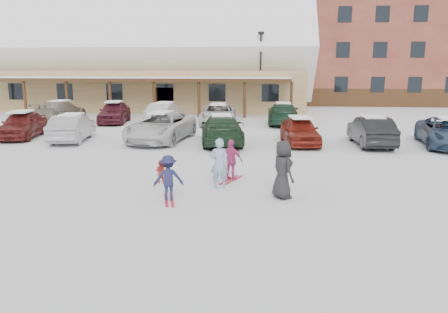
# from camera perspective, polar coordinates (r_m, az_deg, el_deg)

# --- Properties ---
(ground) EXTENTS (160.00, 160.00, 0.00)m
(ground) POSITION_cam_1_polar(r_m,az_deg,el_deg) (14.07, -1.61, -4.80)
(ground) COLOR white
(ground) RESTS_ON ground
(day_lodge) EXTENTS (29.12, 12.50, 10.38)m
(day_lodge) POSITION_cam_1_polar(r_m,az_deg,el_deg) (42.70, -9.17, 11.55)
(day_lodge) COLOR tan
(day_lodge) RESTS_ON ground
(alpine_hotel) EXTENTS (31.48, 14.01, 21.48)m
(alpine_hotel) POSITION_cam_1_polar(r_m,az_deg,el_deg) (53.10, 20.02, 16.10)
(alpine_hotel) COLOR maroon
(alpine_hotel) RESTS_ON ground
(lamp_post) EXTENTS (0.50, 0.25, 6.73)m
(lamp_post) POSITION_cam_1_polar(r_m,az_deg,el_deg) (37.00, 4.79, 11.38)
(lamp_post) COLOR black
(lamp_post) RESTS_ON ground
(conifer_2) EXTENTS (5.28, 5.28, 12.24)m
(conifer_2) POSITION_cam_1_polar(r_m,az_deg,el_deg) (63.87, -24.94, 13.26)
(conifer_2) COLOR black
(conifer_2) RESTS_ON ground
(conifer_3) EXTENTS (3.96, 3.96, 9.18)m
(conifer_3) POSITION_cam_1_polar(r_m,az_deg,el_deg) (57.55, 10.06, 12.71)
(conifer_3) COLOR black
(conifer_3) RESTS_ON ground
(adult_skier) EXTENTS (0.65, 0.46, 1.68)m
(adult_skier) POSITION_cam_1_polar(r_m,az_deg,el_deg) (14.46, -0.63, -0.90)
(adult_skier) COLOR #89A3C0
(adult_skier) RESTS_ON ground
(toddler_red) EXTENTS (0.43, 0.35, 0.81)m
(toddler_red) POSITION_cam_1_polar(r_m,az_deg,el_deg) (15.33, -8.29, -1.95)
(toddler_red) COLOR #AC2923
(toddler_red) RESTS_ON ground
(child_navy) EXTENTS (1.01, 0.73, 1.40)m
(child_navy) POSITION_cam_1_polar(r_m,az_deg,el_deg) (13.24, -7.27, -2.81)
(child_navy) COLOR #1D1F45
(child_navy) RESTS_ON ground
(skis_child_navy) EXTENTS (0.55, 1.40, 0.03)m
(skis_child_navy) POSITION_cam_1_polar(r_m,az_deg,el_deg) (13.43, -7.20, -5.64)
(skis_child_navy) COLOR red
(skis_child_navy) RESTS_ON ground
(child_magenta) EXTENTS (0.94, 0.66, 1.48)m
(child_magenta) POSITION_cam_1_polar(r_m,az_deg,el_deg) (15.44, 0.97, -0.47)
(child_magenta) COLOR #C33878
(child_magenta) RESTS_ON ground
(skis_child_magenta) EXTENTS (0.71, 1.37, 0.03)m
(skis_child_magenta) POSITION_cam_1_polar(r_m,az_deg,el_deg) (15.61, 0.96, -3.06)
(skis_child_magenta) COLOR red
(skis_child_magenta) RESTS_ON ground
(bystander_dark) EXTENTS (0.94, 1.05, 1.80)m
(bystander_dark) POSITION_cam_1_polar(r_m,az_deg,el_deg) (13.45, 7.67, -1.70)
(bystander_dark) COLOR black
(bystander_dark) RESTS_ON ground
(parked_car_0) EXTENTS (2.51, 4.65, 1.50)m
(parked_car_0) POSITION_cam_1_polar(r_m,az_deg,el_deg) (27.16, -24.87, 3.80)
(parked_car_0) COLOR maroon
(parked_car_0) RESTS_ON ground
(parked_car_1) EXTENTS (2.18, 4.57, 1.45)m
(parked_car_1) POSITION_cam_1_polar(r_m,az_deg,el_deg) (24.97, -19.23, 3.56)
(parked_car_1) COLOR #99999D
(parked_car_1) RESTS_ON ground
(parked_car_2) EXTENTS (3.27, 5.91, 1.57)m
(parked_car_2) POSITION_cam_1_polar(r_m,az_deg,el_deg) (23.83, -8.23, 3.88)
(parked_car_2) COLOR silver
(parked_car_2) RESTS_ON ground
(parked_car_3) EXTENTS (2.85, 5.44, 1.50)m
(parked_car_3) POSITION_cam_1_polar(r_m,az_deg,el_deg) (22.75, -0.30, 3.55)
(parked_car_3) COLOR #1C351F
(parked_car_3) RESTS_ON ground
(parked_car_4) EXTENTS (2.13, 4.33, 1.42)m
(parked_car_4) POSITION_cam_1_polar(r_m,az_deg,el_deg) (22.96, 9.86, 3.34)
(parked_car_4) COLOR maroon
(parked_car_4) RESTS_ON ground
(parked_car_5) EXTENTS (1.69, 4.53, 1.48)m
(parked_car_5) POSITION_cam_1_polar(r_m,az_deg,el_deg) (23.50, 18.65, 3.16)
(parked_car_5) COLOR black
(parked_car_5) RESTS_ON ground
(parked_car_6) EXTENTS (3.14, 5.52, 1.45)m
(parked_car_6) POSITION_cam_1_polar(r_m,az_deg,el_deg) (24.63, 27.20, 2.81)
(parked_car_6) COLOR #324965
(parked_car_6) RESTS_ON ground
(parked_car_7) EXTENTS (2.33, 5.25, 1.50)m
(parked_car_7) POSITION_cam_1_polar(r_m,az_deg,el_deg) (34.38, -20.64, 5.59)
(parked_car_7) COLOR gray
(parked_car_7) RESTS_ON ground
(parked_car_8) EXTENTS (2.38, 4.68, 1.53)m
(parked_car_8) POSITION_cam_1_polar(r_m,az_deg,el_deg) (32.12, -14.14, 5.63)
(parked_car_8) COLOR #581B29
(parked_car_8) RESTS_ON ground
(parked_car_9) EXTENTS (1.91, 4.52, 1.45)m
(parked_car_9) POSITION_cam_1_polar(r_m,az_deg,el_deg) (31.52, -7.79, 5.69)
(parked_car_9) COLOR #ACACB0
(parked_car_9) RESTS_ON ground
(parked_car_10) EXTENTS (2.61, 5.25, 1.43)m
(parked_car_10) POSITION_cam_1_polar(r_m,az_deg,el_deg) (30.28, -0.74, 5.53)
(parked_car_10) COLOR silver
(parked_car_10) RESTS_ON ground
(parked_car_11) EXTENTS (2.10, 5.12, 1.49)m
(parked_car_11) POSITION_cam_1_polar(r_m,az_deg,el_deg) (30.64, 7.71, 5.55)
(parked_car_11) COLOR #1A3927
(parked_car_11) RESTS_ON ground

